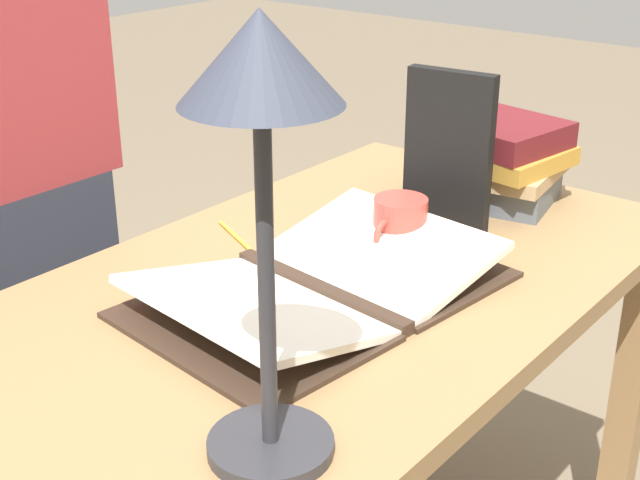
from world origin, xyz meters
The scene contains 8 objects.
reading_desk centered at (0.00, 0.00, 0.66)m, with size 1.26×0.72×0.78m.
open_book centered at (0.05, 0.03, 0.80)m, with size 0.58×0.41×0.06m.
book_stack_tall centered at (-0.47, 0.02, 0.86)m, with size 0.24×0.28×0.16m.
book_standing_upright centered at (-0.30, 0.03, 0.92)m, with size 0.04×0.16×0.28m.
reading_lamp centered at (0.38, 0.22, 1.15)m, with size 0.16×0.16×0.48m.
coffee_mug centered at (-0.16, 0.03, 0.82)m, with size 0.12×0.09×0.09m.
pencil centered at (-0.02, -0.21, 0.78)m, with size 0.08×0.16×0.01m.
person_reader centered at (0.12, -0.66, 0.86)m, with size 0.36×0.23×1.73m.
Camera 1 is at (0.98, 0.77, 1.38)m, focal length 50.00 mm.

